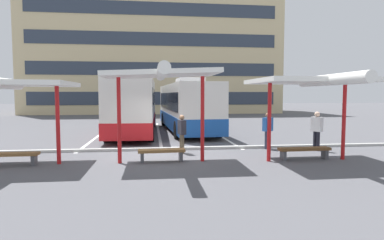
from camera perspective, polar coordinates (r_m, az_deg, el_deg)
ground_plane at (r=13.42m, az=-5.21°, el=-6.03°), size 160.00×160.00×0.00m
terminal_building at (r=47.79m, az=-6.59°, el=14.72°), size 33.25×12.52×24.71m
coach_bus_0 at (r=20.95m, az=-10.08°, el=2.42°), size 2.73×11.14×3.73m
coach_bus_1 at (r=21.96m, az=-1.00°, el=2.23°), size 3.24×11.41×3.49m
lane_stripe_0 at (r=21.24m, az=-15.66°, el=-2.30°), size 0.16×14.00×0.01m
lane_stripe_1 at (r=21.00m, az=-5.87°, el=-2.24°), size 0.16×14.00×0.01m
lane_stripe_2 at (r=21.38m, az=3.85°, el=-2.11°), size 0.16×14.00×0.01m
waiting_shelter_0 at (r=12.47m, az=-29.61°, el=5.35°), size 3.96×4.76×2.98m
bench_0 at (r=12.79m, az=-28.92°, el=-5.56°), size 1.67×0.42×0.45m
waiting_shelter_1 at (r=11.42m, az=-5.42°, el=7.71°), size 3.99×4.42×3.34m
bench_1 at (r=11.95m, az=-5.37°, el=-5.69°), size 1.73×0.51×0.45m
waiting_shelter_2 at (r=12.44m, az=20.33°, el=6.19°), size 3.91×5.12×3.09m
bench_2 at (r=13.00m, az=19.12°, el=-5.07°), size 1.99×0.48×0.45m
platform_kerb at (r=14.41m, az=-5.34°, el=-5.06°), size 44.00×0.24×0.12m
waiting_passenger_0 at (r=13.50m, az=-1.79°, el=-2.00°), size 0.34×0.51×1.61m
waiting_passenger_1 at (r=15.13m, az=21.08°, el=-1.33°), size 0.41×0.54×1.71m
waiting_passenger_2 at (r=14.96m, az=13.16°, el=-1.41°), size 0.52×0.41×1.64m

